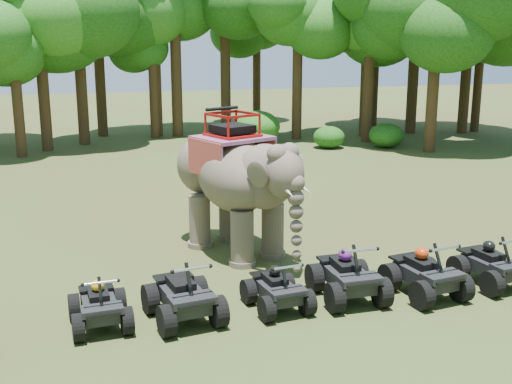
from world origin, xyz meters
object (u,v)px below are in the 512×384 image
atv_0 (99,299)px  atv_5 (493,259)px  elephant (235,182)px  atv_3 (348,270)px  atv_1 (183,289)px  atv_2 (277,283)px  atv_4 (425,267)px

atv_0 → atv_5: atv_5 is taller
elephant → atv_3: bearing=-90.0°
atv_1 → atv_2: atv_1 is taller
atv_0 → atv_4: (7.04, -0.29, 0.08)m
atv_0 → atv_5: bearing=-5.1°
atv_3 → atv_2: bearing=-176.6°
elephant → atv_5: size_ratio=2.66×
atv_1 → atv_4: atv_1 is taller
atv_4 → atv_5: size_ratio=1.05×
atv_2 → atv_4: size_ratio=0.86×
elephant → atv_2: elephant is taller
atv_2 → atv_4: 3.39m
elephant → atv_5: 6.61m
atv_0 → atv_2: bearing=-6.1°
elephant → atv_1: (-2.02, -3.88, -1.24)m
atv_3 → atv_4: bearing=-9.9°
atv_0 → atv_1: size_ratio=0.86×
atv_2 → atv_3: (1.65, 0.11, 0.11)m
atv_0 → atv_1: 1.66m
atv_2 → atv_4: atv_4 is taller
atv_0 → atv_1: bearing=-8.4°
atv_1 → atv_2: (2.00, 0.01, -0.10)m
atv_2 → atv_1: bearing=173.0°
atv_5 → elephant: bearing=135.1°
elephant → atv_0: bearing=-157.7°
atv_1 → atv_0: bearing=166.9°
atv_4 → atv_3: bearing=161.9°
atv_4 → atv_5: bearing=-3.7°
atv_3 → atv_4: atv_3 is taller
atv_4 → atv_5: 1.84m
atv_4 → elephant: bearing=121.0°
atv_0 → atv_1: atv_1 is taller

